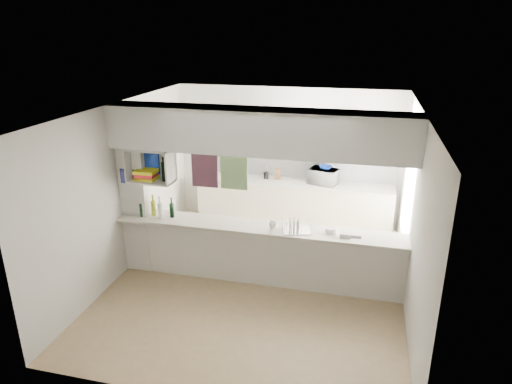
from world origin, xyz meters
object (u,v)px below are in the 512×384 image
(dish_rack, at_px, (297,226))
(microwave, at_px, (324,176))
(wine_bottles, at_px, (157,209))
(bowl, at_px, (325,167))

(dish_rack, bearing_deg, microwave, 71.60)
(dish_rack, xyz_separation_m, wine_bottles, (-2.11, 0.01, 0.04))
(bowl, height_order, wine_bottles, wine_bottles)
(microwave, distance_m, dish_rack, 2.15)
(microwave, bearing_deg, bowl, -136.88)
(bowl, bearing_deg, dish_rack, -94.71)
(microwave, relative_size, wine_bottles, 0.98)
(dish_rack, height_order, wine_bottles, wine_bottles)
(bowl, xyz_separation_m, wine_bottles, (-2.29, -2.15, -0.19))
(microwave, bearing_deg, dish_rack, 101.65)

